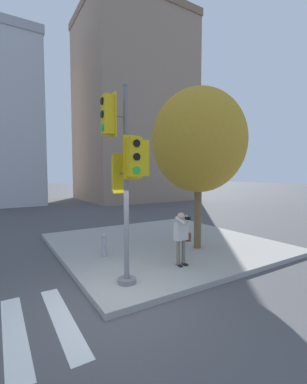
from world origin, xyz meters
TOP-DOWN VIEW (x-y plane):
  - ground_plane at (0.00, 0.00)m, footprint 160.00×160.00m
  - sidewalk_corner at (3.50, 3.50)m, footprint 8.00×8.00m
  - traffic_signal_pole at (0.50, 0.59)m, footprint 1.21×1.21m
  - person_photographer at (2.46, 0.87)m, footprint 0.58×0.54m
  - street_tree at (4.11, 2.01)m, footprint 3.42×3.42m
  - fire_hydrant at (0.79, 2.92)m, footprint 0.18×0.24m
  - building_right at (11.75, 21.98)m, footprint 11.65×10.76m

SIDE VIEW (x-z plane):
  - ground_plane at x=0.00m, z-range 0.00..0.00m
  - sidewalk_corner at x=3.50m, z-range 0.00..0.16m
  - fire_hydrant at x=0.79m, z-range 0.15..0.92m
  - person_photographer at x=2.46m, z-range 0.31..1.92m
  - traffic_signal_pole at x=0.50m, z-range 0.63..5.58m
  - street_tree at x=4.11m, z-range 1.19..7.03m
  - building_right at x=11.75m, z-range 0.01..20.83m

